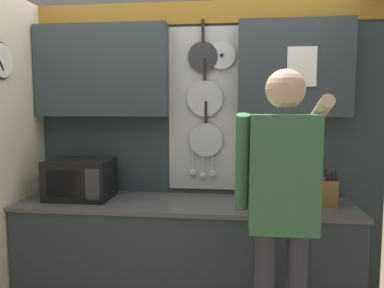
{
  "coord_description": "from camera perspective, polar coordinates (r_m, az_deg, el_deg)",
  "views": [
    {
      "loc": [
        0.37,
        -2.71,
        1.59
      ],
      "look_at": [
        0.03,
        0.2,
        1.3
      ],
      "focal_mm": 35.0,
      "sensor_mm": 36.0,
      "label": 1
    }
  ],
  "objects": [
    {
      "name": "microwave",
      "position": [
        3.03,
        -16.61,
        -5.12
      ],
      "size": [
        0.48,
        0.37,
        0.3
      ],
      "color": "black",
      "rests_on": "base_cabinet_counter"
    },
    {
      "name": "base_cabinet_counter",
      "position": [
        2.97,
        -1.13,
        -17.16
      ],
      "size": [
        2.49,
        0.62,
        0.88
      ],
      "color": "#2D383D",
      "rests_on": "ground_plane"
    },
    {
      "name": "back_wall_unit",
      "position": [
        3.01,
        -0.63,
        4.2
      ],
      "size": [
        3.06,
        0.22,
        2.41
      ],
      "color": "#2D383D",
      "rests_on": "ground_plane"
    },
    {
      "name": "knife_block",
      "position": [
        2.89,
        20.18,
        -6.91
      ],
      "size": [
        0.13,
        0.16,
        0.27
      ],
      "color": "brown",
      "rests_on": "base_cabinet_counter"
    },
    {
      "name": "person",
      "position": [
        2.21,
        13.62,
        -7.74
      ],
      "size": [
        0.54,
        0.68,
        1.8
      ],
      "color": "#383842",
      "rests_on": "ground_plane"
    },
    {
      "name": "utensil_crock",
      "position": [
        2.84,
        14.28,
        -7.29
      ],
      "size": [
        0.11,
        0.11,
        0.33
      ],
      "color": "white",
      "rests_on": "base_cabinet_counter"
    }
  ]
}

